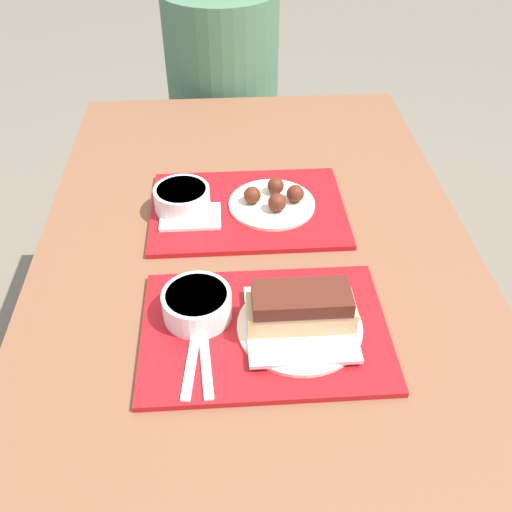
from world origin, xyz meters
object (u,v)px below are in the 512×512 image
Objects in this scene: brisket_sandwich_plate at (300,315)px; bowl_coleslaw_far at (182,198)px; tray_far at (248,209)px; bowl_coleslaw_near at (197,303)px; wings_plate_far at (274,200)px; tray_near at (265,330)px; person_seated_across at (222,66)px.

brisket_sandwich_plate is 1.79× the size of bowl_coleslaw_far.
brisket_sandwich_plate reaches higher than tray_far.
tray_far is 3.51× the size of bowl_coleslaw_far.
brisket_sandwich_plate reaches higher than bowl_coleslaw_near.
bowl_coleslaw_near is 0.64× the size of wings_plate_far.
tray_near is 0.57× the size of person_seated_across.
bowl_coleslaw_far is 0.20m from wings_plate_far.
person_seated_across is at bearing 95.48° from brisket_sandwich_plate.
tray_near is 0.37m from tray_far.
wings_plate_far is at bearing -82.93° from person_seated_across.
person_seated_across is at bearing 97.07° from wings_plate_far.
tray_far is 0.15m from bowl_coleslaw_far.
wings_plate_far is at bearing 63.46° from bowl_coleslaw_near.
tray_far is 1.96× the size of brisket_sandwich_plate.
tray_near is 0.41m from bowl_coleslaw_far.
bowl_coleslaw_near is 0.18m from brisket_sandwich_plate.
brisket_sandwich_plate is at bearing -60.00° from bowl_coleslaw_far.
brisket_sandwich_plate is at bearing -3.12° from tray_near.
brisket_sandwich_plate is 1.19m from person_seated_across.
tray_near is 1.18m from person_seated_across.
person_seated_across reaches higher than tray_far.
tray_far is at bearing -176.03° from wings_plate_far.
bowl_coleslaw_near is 0.34m from bowl_coleslaw_far.
person_seated_across reaches higher than bowl_coleslaw_far.
wings_plate_far is (0.06, 0.00, 0.02)m from tray_far.
wings_plate_far reaches higher than tray_far.
tray_near is 3.51× the size of bowl_coleslaw_far.
tray_near is at bearing -97.35° from wings_plate_far.
bowl_coleslaw_far is (-0.16, 0.37, 0.04)m from tray_near.
wings_plate_far is at bearing 92.01° from brisket_sandwich_plate.
wings_plate_far is 0.26× the size of person_seated_across.
wings_plate_far is 0.82m from person_seated_across.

